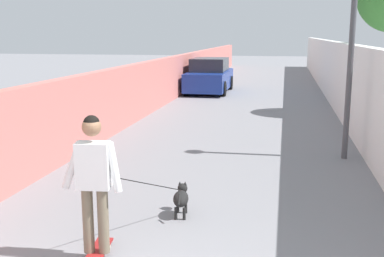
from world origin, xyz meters
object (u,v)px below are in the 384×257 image
at_px(lamp_post, 354,10).
at_px(person_skateboarder, 94,174).
at_px(dog, 181,198).
at_px(car_near, 210,76).
at_px(skateboard, 97,253).

height_order(lamp_post, person_skateboarder, lamp_post).
bearing_deg(lamp_post, person_skateboarder, 147.30).
xyz_separation_m(dog, car_near, (14.66, 1.92, 0.44)).
distance_m(person_skateboarder, dog, 1.82).
bearing_deg(person_skateboarder, dog, -24.49).
bearing_deg(person_skateboarder, skateboard, 18.43).
bearing_deg(lamp_post, car_near, 23.24).
bearing_deg(skateboard, dog, -24.49).
relative_size(skateboard, car_near, 0.20).
xyz_separation_m(person_skateboarder, dog, (1.50, -0.68, -0.77)).
height_order(dog, car_near, car_near).
relative_size(lamp_post, car_near, 1.11).
height_order(skateboard, person_skateboarder, person_skateboarder).
bearing_deg(car_near, dog, -172.55).
height_order(person_skateboarder, dog, person_skateboarder).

